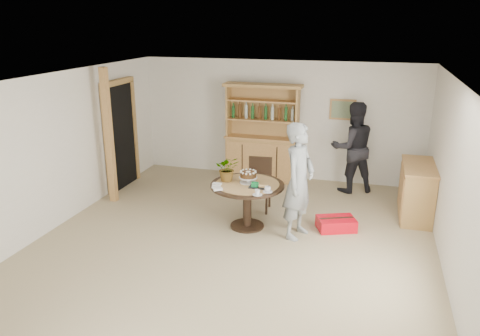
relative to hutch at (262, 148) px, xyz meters
name	(u,v)px	position (x,y,z in m)	size (l,w,h in m)	color
ground	(231,247)	(0.30, -3.24, -0.69)	(7.00, 7.00, 0.00)	tan
room_shell	(231,135)	(0.30, -3.23, 1.05)	(6.04, 7.04, 2.52)	white
doorway	(120,134)	(-2.63, -1.24, 0.42)	(0.13, 1.10, 2.18)	black
pine_post	(109,137)	(-2.40, -2.04, 0.56)	(0.12, 0.12, 2.50)	tan
hutch	(262,148)	(0.00, 0.00, 0.00)	(1.62, 0.54, 2.04)	tan
sideboard	(417,191)	(3.04, -1.24, -0.22)	(0.54, 1.26, 0.94)	tan
dining_table	(247,193)	(0.34, -2.47, -0.08)	(1.20, 1.20, 0.76)	black
dining_chair	(259,180)	(0.34, -1.64, -0.15)	(0.45, 0.45, 0.95)	black
birthday_cake	(248,175)	(0.34, -2.42, 0.19)	(0.30, 0.30, 0.20)	white
flower_vase	(228,168)	(-0.01, -2.42, 0.28)	(0.38, 0.33, 0.42)	#3F7233
gift_tray	(258,186)	(0.56, -2.59, 0.10)	(0.30, 0.20, 0.08)	black
coffee_cup_a	(268,189)	(0.74, -2.75, 0.11)	(0.15, 0.15, 0.09)	silver
coffee_cup_b	(257,193)	(0.62, -2.92, 0.11)	(0.15, 0.15, 0.08)	silver
napkins	(217,187)	(-0.07, -2.78, 0.09)	(0.24, 0.33, 0.03)	white
teen_boy	(299,181)	(1.19, -2.57, 0.23)	(0.67, 0.44, 1.83)	gray
adult_person	(353,147)	(1.87, -0.24, 0.21)	(0.87, 0.68, 1.80)	black
red_suitcase	(336,224)	(1.77, -2.17, -0.59)	(0.71, 0.60, 0.21)	red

